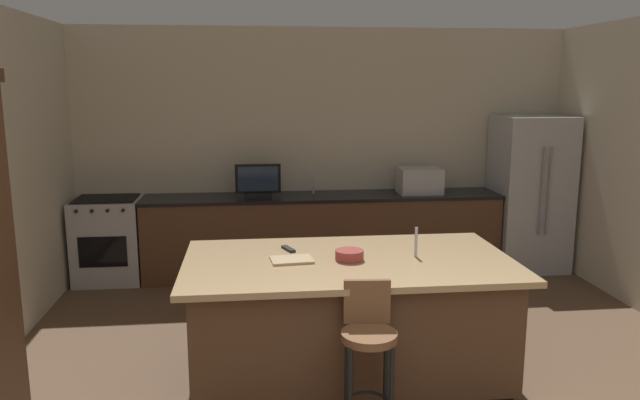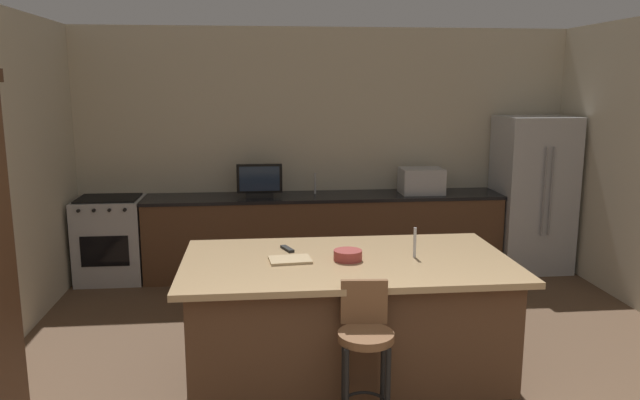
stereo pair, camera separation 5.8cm
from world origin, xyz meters
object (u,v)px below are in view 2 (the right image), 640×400
object	(u,v)px
range_oven	(111,239)
microwave	(421,181)
tv_monitor	(260,182)
tv_remote	(287,249)
cutting_board	(290,260)
refrigerator	(532,194)
bar_stool_center	(365,348)
fruit_bowl	(348,255)
kitchen_island	(347,319)

from	to	relation	value
range_oven	microwave	bearing A→B (deg)	0.02
range_oven	tv_monitor	xyz separation A→B (m)	(1.65, -0.05, 0.62)
tv_remote	cutting_board	bearing A→B (deg)	-109.75
refrigerator	cutting_board	world-z (taller)	refrigerator
bar_stool_center	fruit_bowl	bearing A→B (deg)	94.93
tv_monitor	bar_stool_center	bearing A→B (deg)	-79.43
tv_monitor	tv_remote	distance (m)	2.26
microwave	tv_monitor	xyz separation A→B (m)	(-1.85, -0.05, 0.03)
tv_monitor	tv_remote	world-z (taller)	tv_monitor
range_oven	microwave	distance (m)	3.55
refrigerator	microwave	bearing A→B (deg)	178.02
microwave	bar_stool_center	size ratio (longest dim) A/B	0.49
kitchen_island	tv_monitor	size ratio (longest dim) A/B	4.69
bar_stool_center	tv_remote	world-z (taller)	bar_stool_center
kitchen_island	tv_remote	xyz separation A→B (m)	(-0.42, 0.28, 0.47)
microwave	bar_stool_center	bearing A→B (deg)	-110.29
range_oven	cutting_board	world-z (taller)	cutting_board
refrigerator	fruit_bowl	xyz separation A→B (m)	(-2.55, -2.56, 0.07)
kitchen_island	range_oven	size ratio (longest dim) A/B	2.50
tv_monitor	bar_stool_center	size ratio (longest dim) A/B	0.51
microwave	tv_remote	xyz separation A→B (m)	(-1.65, -2.30, -0.13)
tv_remote	kitchen_island	bearing A→B (deg)	-55.31
refrigerator	range_oven	xyz separation A→B (m)	(-4.81, 0.04, -0.43)
refrigerator	bar_stool_center	bearing A→B (deg)	-127.74
refrigerator	microwave	size ratio (longest dim) A/B	3.74
tv_monitor	tv_remote	bearing A→B (deg)	-85.04
range_oven	fruit_bowl	distance (m)	3.49
refrigerator	microwave	world-z (taller)	refrigerator
bar_stool_center	cutting_board	world-z (taller)	bar_stool_center
range_oven	tv_monitor	distance (m)	1.77
kitchen_island	cutting_board	xyz separation A→B (m)	(-0.41, -0.01, 0.46)
tv_monitor	range_oven	bearing A→B (deg)	178.24
fruit_bowl	tv_remote	distance (m)	0.52
cutting_board	bar_stool_center	bearing A→B (deg)	-61.31
refrigerator	kitchen_island	bearing A→B (deg)	-135.20
kitchen_island	fruit_bowl	bearing A→B (deg)	-87.67
refrigerator	bar_stool_center	xyz separation A→B (m)	(-2.55, -3.29, -0.31)
bar_stool_center	tv_monitor	bearing A→B (deg)	105.36
kitchen_island	cutting_board	bearing A→B (deg)	-179.13
refrigerator	tv_monitor	distance (m)	3.17
range_oven	bar_stool_center	size ratio (longest dim) A/B	0.96
refrigerator	fruit_bowl	world-z (taller)	refrigerator
kitchen_island	tv_remote	distance (m)	0.69
range_oven	bar_stool_center	bearing A→B (deg)	-55.85
kitchen_island	bar_stool_center	distance (m)	0.77
refrigerator	tv_remote	distance (m)	3.72
refrigerator	tv_remote	world-z (taller)	refrigerator
fruit_bowl	bar_stool_center	bearing A→B (deg)	-89.87
fruit_bowl	tv_remote	xyz separation A→B (m)	(-0.42, 0.31, -0.03)
kitchen_island	tv_remote	size ratio (longest dim) A/B	13.84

